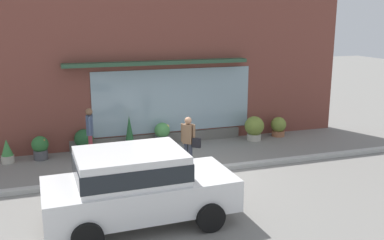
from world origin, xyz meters
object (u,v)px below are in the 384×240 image
at_px(potted_plant_by_entrance, 84,140).
at_px(potted_plant_window_left, 278,126).
at_px(potted_plant_near_hydrant, 162,134).
at_px(pedestrian_with_handbag, 189,139).
at_px(potted_plant_window_center, 40,147).
at_px(potted_plant_corner_tall, 130,134).
at_px(fire_hydrant, 157,154).
at_px(potted_plant_trailing_edge, 254,128).
at_px(parked_car_white, 136,183).
at_px(potted_plant_low_front, 7,152).
at_px(pedestrian_passerby, 90,130).

bearing_deg(potted_plant_by_entrance, potted_plant_window_left, -1.62).
distance_m(potted_plant_near_hydrant, potted_plant_window_left, 4.44).
distance_m(pedestrian_with_handbag, potted_plant_window_center, 4.72).
bearing_deg(potted_plant_window_center, potted_plant_corner_tall, -0.55).
bearing_deg(potted_plant_by_entrance, fire_hydrant, -49.74).
xyz_separation_m(potted_plant_window_center, potted_plant_by_entrance, (1.35, 0.28, 0.03)).
relative_size(potted_plant_trailing_edge, potted_plant_corner_tall, 0.73).
xyz_separation_m(pedestrian_with_handbag, potted_plant_by_entrance, (-2.78, 2.52, -0.45)).
relative_size(pedestrian_with_handbag, potted_plant_window_left, 2.14).
relative_size(potted_plant_trailing_edge, potted_plant_by_entrance, 1.12).
relative_size(fire_hydrant, pedestrian_with_handbag, 0.55).
xyz_separation_m(parked_car_white, potted_plant_trailing_edge, (5.29, 5.08, -0.45)).
distance_m(potted_plant_near_hydrant, potted_plant_low_front, 4.91).
height_order(potted_plant_near_hydrant, potted_plant_low_front, potted_plant_near_hydrant).
bearing_deg(potted_plant_low_front, pedestrian_passerby, -12.36).
bearing_deg(potted_plant_trailing_edge, pedestrian_with_handbag, -146.28).
bearing_deg(potted_plant_window_left, pedestrian_with_handbag, -151.38).
distance_m(pedestrian_passerby, potted_plant_window_left, 6.96).
bearing_deg(potted_plant_window_left, potted_plant_near_hydrant, 179.16).
xyz_separation_m(potted_plant_trailing_edge, potted_plant_low_front, (-8.24, 0.10, -0.11)).
bearing_deg(potted_plant_trailing_edge, potted_plant_window_center, 178.91).
bearing_deg(potted_plant_low_front, pedestrian_with_handbag, -23.48).
bearing_deg(potted_plant_corner_tall, potted_plant_low_front, -179.87).
bearing_deg(pedestrian_with_handbag, potted_plant_by_entrance, 179.80).
height_order(potted_plant_window_center, potted_plant_by_entrance, potted_plant_by_entrance).
relative_size(potted_plant_corner_tall, potted_plant_low_front, 1.62).
relative_size(parked_car_white, potted_plant_by_entrance, 5.20).
distance_m(pedestrian_with_handbag, parked_car_white, 3.66).
height_order(parked_car_white, potted_plant_window_left, parked_car_white).
bearing_deg(parked_car_white, potted_plant_window_left, 38.01).
xyz_separation_m(fire_hydrant, pedestrian_with_handbag, (0.88, -0.29, 0.45)).
bearing_deg(fire_hydrant, pedestrian_passerby, 141.80).
xyz_separation_m(parked_car_white, potted_plant_near_hydrant, (1.96, 5.36, -0.48)).
height_order(fire_hydrant, potted_plant_window_center, fire_hydrant).
xyz_separation_m(parked_car_white, potted_plant_window_left, (6.40, 5.30, -0.54)).
bearing_deg(parked_car_white, potted_plant_window_center, 109.26).
height_order(potted_plant_by_entrance, potted_plant_low_front, potted_plant_by_entrance).
height_order(potted_plant_near_hydrant, potted_plant_trailing_edge, potted_plant_trailing_edge).
relative_size(pedestrian_passerby, potted_plant_window_center, 2.21).
height_order(pedestrian_with_handbag, potted_plant_trailing_edge, pedestrian_with_handbag).
height_order(potted_plant_window_center, potted_plant_low_front, same).
bearing_deg(potted_plant_trailing_edge, potted_plant_corner_tall, 178.57).
relative_size(pedestrian_passerby, potted_plant_by_entrance, 2.10).
relative_size(fire_hydrant, potted_plant_trailing_edge, 0.97).
distance_m(fire_hydrant, potted_plant_by_entrance, 2.93).
relative_size(pedestrian_with_handbag, pedestrian_passerby, 0.94).
bearing_deg(pedestrian_passerby, potted_plant_near_hydrant, -65.76).
bearing_deg(potted_plant_near_hydrant, potted_plant_low_front, -177.90).
bearing_deg(pedestrian_passerby, fire_hydrant, -120.13).
xyz_separation_m(potted_plant_trailing_edge, potted_plant_by_entrance, (-5.93, 0.42, -0.04)).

